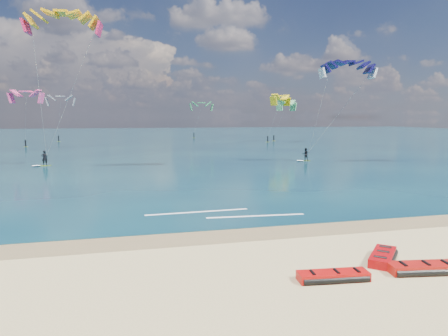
# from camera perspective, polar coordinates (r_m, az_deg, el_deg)

# --- Properties ---
(ground) EXTENTS (320.00, 320.00, 0.00)m
(ground) POSITION_cam_1_polar(r_m,az_deg,el_deg) (56.09, -10.85, 1.15)
(ground) COLOR tan
(ground) RESTS_ON ground
(wet_sand_strip) EXTENTS (320.00, 2.40, 0.01)m
(wet_sand_strip) POSITION_cam_1_polar(r_m,az_deg,el_deg) (19.79, -5.55, -9.99)
(wet_sand_strip) COLOR brown
(wet_sand_strip) RESTS_ON ground
(sea) EXTENTS (320.00, 200.00, 0.04)m
(sea) POSITION_cam_1_polar(r_m,az_deg,el_deg) (119.90, -12.34, 4.32)
(sea) COLOR #0A2739
(sea) RESTS_ON ground
(packed_kite_left) EXTENTS (2.86, 1.31, 0.38)m
(packed_kite_left) POSITION_cam_1_polar(r_m,az_deg,el_deg) (15.52, 15.29, -15.20)
(packed_kite_left) COLOR red
(packed_kite_left) RESTS_ON ground
(packed_kite_mid) EXTENTS (2.95, 1.58, 0.43)m
(packed_kite_mid) POSITION_cam_1_polar(r_m,az_deg,el_deg) (17.38, 26.47, -13.23)
(packed_kite_mid) COLOR #B9130C
(packed_kite_mid) RESTS_ON ground
(packed_kite_right) EXTENTS (2.54, 2.60, 0.43)m
(packed_kite_right) POSITION_cam_1_polar(r_m,az_deg,el_deg) (18.01, 21.70, -12.26)
(packed_kite_right) COLOR #B3070B
(packed_kite_right) RESTS_ON ground
(kitesurfer_main) EXTENTS (10.46, 6.60, 18.46)m
(kitesurfer_main) POSITION_cam_1_polar(r_m,az_deg,el_deg) (49.73, -23.18, 10.99)
(kitesurfer_main) COLOR #B5F01C
(kitesurfer_main) RESTS_ON sea
(kitesurfer_far) EXTENTS (9.27, 6.19, 13.92)m
(kitesurfer_far) POSITION_cam_1_polar(r_m,az_deg,el_deg) (53.16, 14.53, 8.59)
(kitesurfer_far) COLOR #A1C91E
(kitesurfer_far) RESTS_ON sea
(shoreline_foam) EXTENTS (9.39, 2.37, 0.01)m
(shoreline_foam) POSITION_cam_1_polar(r_m,az_deg,el_deg) (24.34, 0.12, -6.56)
(shoreline_foam) COLOR white
(shoreline_foam) RESTS_ON ground
(distant_kites) EXTENTS (80.59, 28.65, 12.29)m
(distant_kites) POSITION_cam_1_polar(r_m,az_deg,el_deg) (95.19, -12.92, 6.77)
(distant_kites) COLOR #359254
(distant_kites) RESTS_ON ground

